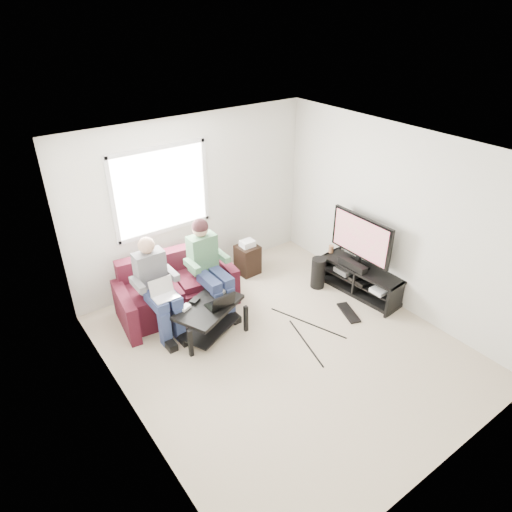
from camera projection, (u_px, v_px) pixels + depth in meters
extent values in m
plane|color=beige|center=(283.00, 348.00, 6.00)|extent=(4.50, 4.50, 0.00)
plane|color=white|center=(291.00, 155.00, 4.70)|extent=(4.50, 4.50, 0.00)
plane|color=silver|center=(193.00, 202.00, 6.93)|extent=(4.50, 0.00, 4.50)
plane|color=silver|center=(459.00, 375.00, 3.77)|extent=(4.50, 0.00, 4.50)
plane|color=silver|center=(124.00, 326.00, 4.33)|extent=(0.00, 4.50, 4.50)
plane|color=silver|center=(397.00, 220.00, 6.37)|extent=(0.00, 4.50, 4.50)
cube|color=white|center=(161.00, 191.00, 6.51)|extent=(1.40, 0.01, 1.20)
cube|color=silver|center=(161.00, 191.00, 6.51)|extent=(1.48, 0.04, 1.28)
cube|color=#41101C|center=(178.00, 297.00, 6.64)|extent=(1.50, 0.93, 0.40)
cube|color=#41101C|center=(165.00, 264.00, 6.67)|extent=(1.43, 0.37, 0.41)
cube|color=#41101C|center=(126.00, 312.00, 6.20)|extent=(0.25, 0.87, 0.57)
cube|color=#41101C|center=(223.00, 275.00, 7.00)|extent=(0.25, 0.87, 0.57)
cube|color=#41101C|center=(155.00, 292.00, 6.33)|extent=(0.74, 0.72, 0.10)
cube|color=#41101C|center=(199.00, 276.00, 6.69)|extent=(0.74, 0.72, 0.10)
cube|color=navy|center=(156.00, 302.00, 5.91)|extent=(0.16, 0.45, 0.14)
cube|color=navy|center=(170.00, 297.00, 6.02)|extent=(0.16, 0.45, 0.14)
cube|color=navy|center=(165.00, 328.00, 5.94)|extent=(0.13, 0.13, 0.50)
cube|color=navy|center=(179.00, 323.00, 6.05)|extent=(0.13, 0.13, 0.50)
cube|color=#595A5E|center=(150.00, 270.00, 6.05)|extent=(0.40, 0.22, 0.55)
sphere|color=tan|center=(146.00, 245.00, 5.88)|extent=(0.22, 0.22, 0.22)
cube|color=navy|center=(209.00, 282.00, 6.32)|extent=(0.16, 0.45, 0.14)
cube|color=navy|center=(221.00, 277.00, 6.42)|extent=(0.16, 0.45, 0.14)
cube|color=navy|center=(217.00, 307.00, 6.35)|extent=(0.13, 0.13, 0.50)
cube|color=navy|center=(229.00, 302.00, 6.45)|extent=(0.13, 0.13, 0.50)
cube|color=#575A5A|center=(202.00, 253.00, 6.46)|extent=(0.40, 0.22, 0.55)
sphere|color=tan|center=(200.00, 229.00, 6.29)|extent=(0.22, 0.22, 0.22)
sphere|color=black|center=(200.00, 226.00, 6.27)|extent=(0.23, 0.23, 0.23)
cube|color=black|center=(208.00, 307.00, 6.04)|extent=(1.06, 0.88, 0.05)
cube|color=black|center=(210.00, 327.00, 6.21)|extent=(0.96, 0.77, 0.02)
cube|color=black|center=(190.00, 343.00, 5.76)|extent=(0.05, 0.05, 0.41)
cube|color=black|center=(246.00, 319.00, 6.20)|extent=(0.05, 0.05, 0.41)
cube|color=black|center=(172.00, 323.00, 6.11)|extent=(0.05, 0.05, 0.41)
cube|color=black|center=(226.00, 301.00, 6.55)|extent=(0.05, 0.05, 0.41)
cube|color=silver|center=(185.00, 307.00, 5.96)|extent=(0.16, 0.13, 0.04)
cube|color=black|center=(195.00, 301.00, 6.10)|extent=(0.17, 0.15, 0.04)
cube|color=gray|center=(221.00, 292.00, 6.28)|extent=(0.16, 0.13, 0.04)
cube|color=black|center=(362.00, 269.00, 6.90)|extent=(0.53, 1.37, 0.04)
cube|color=black|center=(361.00, 280.00, 7.00)|extent=(0.49, 1.30, 0.03)
cube|color=black|center=(359.00, 290.00, 7.10)|extent=(0.53, 1.37, 0.06)
cube|color=black|center=(394.00, 300.00, 6.55)|extent=(0.40, 0.08, 0.44)
cube|color=black|center=(331.00, 263.00, 7.46)|extent=(0.40, 0.08, 0.44)
cube|color=black|center=(358.00, 264.00, 6.95)|extent=(0.12, 0.40, 0.04)
cube|color=black|center=(358.00, 259.00, 6.91)|extent=(0.06, 0.06, 0.12)
cube|color=black|center=(361.00, 237.00, 6.72)|extent=(0.05, 1.10, 0.65)
cube|color=#DC3377|center=(360.00, 237.00, 6.70)|extent=(0.01, 1.01, 0.58)
cube|color=black|center=(352.00, 265.00, 6.88)|extent=(0.12, 0.50, 0.10)
cylinder|color=#976541|center=(331.00, 249.00, 7.28)|extent=(0.08, 0.08, 0.12)
cube|color=silver|center=(382.00, 290.00, 6.70)|extent=(0.30, 0.22, 0.06)
cube|color=gray|center=(347.00, 269.00, 7.19)|extent=(0.34, 0.26, 0.08)
cube|color=black|center=(364.00, 279.00, 6.94)|extent=(0.38, 0.30, 0.07)
cylinder|color=black|center=(318.00, 273.00, 7.13)|extent=(0.22, 0.22, 0.50)
cube|color=black|center=(349.00, 313.00, 6.63)|extent=(0.32, 0.51, 0.03)
cube|color=black|center=(248.00, 259.00, 7.50)|extent=(0.33, 0.33, 0.50)
cube|color=silver|center=(247.00, 243.00, 7.35)|extent=(0.22, 0.18, 0.10)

